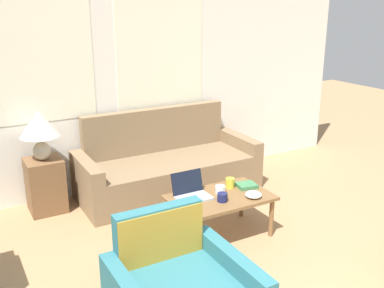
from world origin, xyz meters
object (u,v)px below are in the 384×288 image
Objects in this scene: cup_white at (230,183)px; book_red at (247,185)px; couch at (166,169)px; laptop at (191,192)px; cup_yellow at (220,190)px; table_lamp at (39,127)px; snack_bowl at (253,195)px; coffee_table at (220,201)px; cup_navy at (222,197)px.

book_red is at bearing -26.26° from cup_white.
couch is 1.15m from laptop.
cup_yellow is at bearing 179.89° from book_red.
table_lamp is at bearing 135.75° from cup_yellow.
couch is at bearing 75.55° from laptop.
table_lamp is 3.33× the size of snack_bowl.
cup_white is at bearing 33.30° from coffee_table.
laptop is (-0.24, 0.11, 0.10)m from coffee_table.
cup_yellow reaches higher than snack_bowl.
table_lamp is 5.34× the size of cup_white.
cup_navy reaches higher than coffee_table.
table_lamp is 1.92m from cup_yellow.
couch reaches higher than coffee_table.
laptop is at bearing 132.80° from cup_navy.
couch is 10.22× the size of book_red.
table_lamp is 0.54× the size of coffee_table.
snack_bowl reaches higher than book_red.
laptop is 0.58m from book_red.
couch is at bearing 97.91° from cup_white.
cup_white is 0.62× the size of snack_bowl.
table_lamp is 2.14m from book_red.
book_red is at bearing -75.69° from couch.
table_lamp is 1.69m from laptop.
coffee_table is (-0.04, -1.21, 0.09)m from couch.
laptop is 2.03× the size of snack_bowl.
laptop is (-0.28, -1.10, 0.19)m from couch.
cup_navy is at bearing -113.24° from coffee_table.
cup_white reaches higher than cup_yellow.
snack_bowl is at bearing -30.04° from laptop.
coffee_table is 0.11m from cup_yellow.
couch is at bearing 98.61° from snack_bowl.
couch reaches higher than book_red.
cup_white is (0.43, 0.01, -0.00)m from laptop.
coffee_table is at bearing -46.20° from table_lamp.
couch is at bearing -5.95° from table_lamp.
snack_bowl is at bearing -110.93° from book_red.
snack_bowl is (0.22, -0.23, -0.01)m from cup_yellow.
cup_white is 0.48× the size of book_red.
coffee_table is at bearing 66.76° from cup_navy.
laptop reaches higher than coffee_table.
couch is 6.60× the size of laptop.
laptop is 3.33× the size of cup_navy.
cup_white reaches higher than coffee_table.
table_lamp is (-1.34, 0.14, 0.64)m from couch.
couch reaches higher than cup_white.
coffee_table is (1.30, -1.35, -0.55)m from table_lamp.
table_lamp is at bearing 141.52° from book_red.
table_lamp reaches higher than cup_yellow.
table_lamp reaches higher than laptop.
laptop is 3.25× the size of cup_white.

